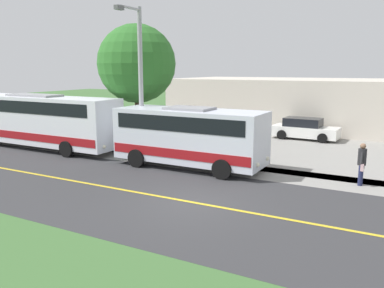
# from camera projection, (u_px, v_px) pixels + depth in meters

# --- Properties ---
(ground_plane) EXTENTS (120.00, 120.00, 0.00)m
(ground_plane) POSITION_uv_depth(u_px,v_px,m) (190.00, 202.00, 14.37)
(ground_plane) COLOR #3D6633
(road_surface) EXTENTS (8.00, 100.00, 0.01)m
(road_surface) POSITION_uv_depth(u_px,v_px,m) (190.00, 202.00, 14.37)
(road_surface) COLOR #333335
(road_surface) RESTS_ON ground
(sidewalk) EXTENTS (2.40, 100.00, 0.01)m
(sidewalk) POSITION_uv_depth(u_px,v_px,m) (242.00, 170.00, 18.87)
(sidewalk) COLOR gray
(sidewalk) RESTS_ON ground
(parking_lot_surface) EXTENTS (14.00, 36.00, 0.01)m
(parking_lot_surface) POSITION_uv_depth(u_px,v_px,m) (332.00, 149.00, 23.70)
(parking_lot_surface) COLOR gray
(parking_lot_surface) RESTS_ON ground
(road_centre_line) EXTENTS (0.16, 100.00, 0.00)m
(road_centre_line) POSITION_uv_depth(u_px,v_px,m) (190.00, 202.00, 14.37)
(road_centre_line) COLOR gold
(road_centre_line) RESTS_ON ground
(shuttle_bus_front) EXTENTS (2.73, 7.52, 2.96)m
(shuttle_bus_front) POSITION_uv_depth(u_px,v_px,m) (190.00, 135.00, 19.15)
(shuttle_bus_front) COLOR silver
(shuttle_bus_front) RESTS_ON ground
(transit_bus_rear) EXTENTS (2.56, 11.70, 3.26)m
(transit_bus_rear) POSITION_uv_depth(u_px,v_px,m) (36.00, 119.00, 23.97)
(transit_bus_rear) COLOR white
(transit_bus_rear) RESTS_ON ground
(pedestrian_with_bags) EXTENTS (0.72, 0.34, 1.78)m
(pedestrian_with_bags) POSITION_uv_depth(u_px,v_px,m) (362.00, 163.00, 16.29)
(pedestrian_with_bags) COLOR #1E2347
(pedestrian_with_bags) RESTS_ON ground
(street_light_pole) EXTENTS (1.97, 0.24, 7.85)m
(street_light_pole) POSITION_uv_depth(u_px,v_px,m) (139.00, 77.00, 20.39)
(street_light_pole) COLOR #9E9EA3
(street_light_pole) RESTS_ON ground
(parked_car_near) EXTENTS (2.18, 4.48, 1.45)m
(parked_car_near) POSITION_uv_depth(u_px,v_px,m) (305.00, 129.00, 27.06)
(parked_car_near) COLOR white
(parked_car_near) RESTS_ON ground
(tree_curbside) EXTENTS (4.63, 4.63, 7.38)m
(tree_curbside) POSITION_uv_depth(u_px,v_px,m) (137.00, 64.00, 23.36)
(tree_curbside) COLOR #4C3826
(tree_curbside) RESTS_ON ground
(commercial_building) EXTENTS (10.00, 22.15, 3.93)m
(commercial_building) POSITION_uv_depth(u_px,v_px,m) (311.00, 103.00, 32.60)
(commercial_building) COLOR beige
(commercial_building) RESTS_ON ground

